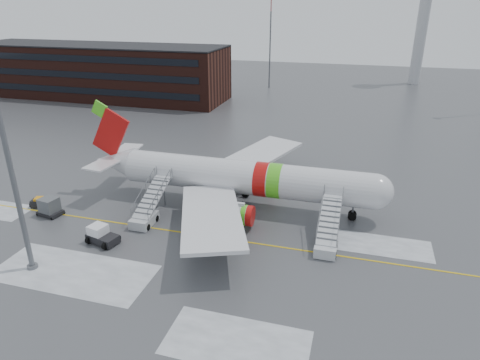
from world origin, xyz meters
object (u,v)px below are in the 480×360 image
(airliner, at_px, (237,177))
(uld_container, at_px, (50,207))
(baggage_tractor, at_px, (40,203))
(airstair_fwd, at_px, (327,238))
(airstair_aft, at_px, (147,212))
(pushback_tug, at_px, (101,235))
(light_mast_near, at_px, (3,136))

(airliner, distance_m, uld_container, 20.79)
(airliner, bearing_deg, uld_container, -156.83)
(baggage_tractor, bearing_deg, airstair_fwd, 0.50)
(airstair_aft, height_order, pushback_tug, airstair_aft)
(airliner, relative_size, airstair_fwd, 4.55)
(airstair_fwd, distance_m, airstair_aft, 18.86)
(airstair_fwd, bearing_deg, uld_container, -176.96)
(pushback_tug, bearing_deg, baggage_tractor, 156.53)
(airstair_fwd, bearing_deg, airliner, 148.96)
(pushback_tug, bearing_deg, airstair_aft, 65.57)
(airstair_fwd, height_order, airstair_aft, same)
(airliner, xyz_separation_m, airstair_aft, (-8.00, -6.54, -2.35))
(uld_container, relative_size, light_mast_near, 0.12)
(airliner, height_order, airstair_aft, airliner)
(airliner, bearing_deg, light_mast_near, -128.79)
(airstair_aft, bearing_deg, airstair_fwd, 0.00)
(airstair_fwd, relative_size, pushback_tug, 2.29)
(uld_container, bearing_deg, pushback_tug, -22.11)
(baggage_tractor, bearing_deg, pushback_tug, -23.47)
(airstair_fwd, bearing_deg, pushback_tug, -166.45)
(airliner, xyz_separation_m, uld_container, (-18.98, -8.12, -2.49))
(airliner, height_order, uld_container, airliner)
(airstair_fwd, xyz_separation_m, baggage_tractor, (-32.28, -0.28, -0.56))
(airstair_fwd, height_order, baggage_tractor, airstair_fwd)
(uld_container, bearing_deg, baggage_tractor, 151.94)
(airstair_aft, bearing_deg, pushback_tug, -114.43)
(airliner, xyz_separation_m, light_mast_near, (-13.77, -17.13, 8.73))
(uld_container, distance_m, baggage_tractor, 2.81)
(airstair_fwd, height_order, pushback_tug, airstair_fwd)
(airstair_aft, distance_m, uld_container, 11.09)
(pushback_tug, bearing_deg, airliner, 48.45)
(airliner, bearing_deg, baggage_tractor, -162.35)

